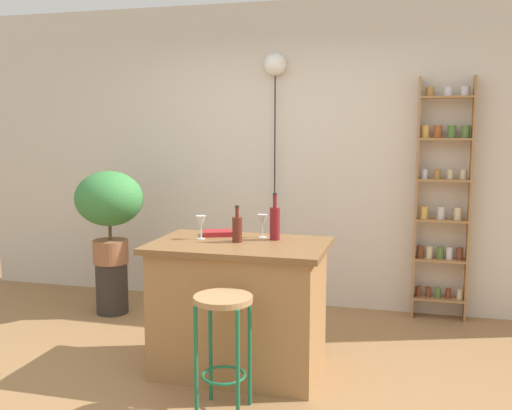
# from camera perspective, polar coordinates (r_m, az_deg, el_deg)

# --- Properties ---
(ground) EXTENTS (12.00, 12.00, 0.00)m
(ground) POSITION_cam_1_polar(r_m,az_deg,el_deg) (3.94, -2.89, -17.45)
(ground) COLOR olive
(back_wall) EXTENTS (6.40, 0.10, 2.80)m
(back_wall) POSITION_cam_1_polar(r_m,az_deg,el_deg) (5.46, 3.27, 4.81)
(back_wall) COLOR beige
(back_wall) RESTS_ON ground
(kitchen_counter) EXTENTS (1.18, 0.76, 0.90)m
(kitchen_counter) POSITION_cam_1_polar(r_m,az_deg,el_deg) (4.04, -1.62, -9.90)
(kitchen_counter) COLOR #9E7042
(kitchen_counter) RESTS_ON ground
(bar_stool) EXTENTS (0.34, 0.34, 0.70)m
(bar_stool) POSITION_cam_1_polar(r_m,az_deg,el_deg) (3.44, -3.22, -11.76)
(bar_stool) COLOR #196642
(bar_stool) RESTS_ON ground
(spice_shelf) EXTENTS (0.46, 0.16, 2.09)m
(spice_shelf) POSITION_cam_1_polar(r_m,az_deg,el_deg) (5.24, 17.80, 0.73)
(spice_shelf) COLOR #9E7042
(spice_shelf) RESTS_ON ground
(plant_stool) EXTENTS (0.28, 0.28, 0.46)m
(plant_stool) POSITION_cam_1_polar(r_m,az_deg,el_deg) (5.45, -13.93, -7.88)
(plant_stool) COLOR #2D2823
(plant_stool) RESTS_ON ground
(potted_plant) EXTENTS (0.61, 0.55, 0.83)m
(potted_plant) POSITION_cam_1_polar(r_m,az_deg,el_deg) (5.30, -14.19, 0.05)
(potted_plant) COLOR #935B3D
(potted_plant) RESTS_ON plant_stool
(bottle_spirits_clear) EXTENTS (0.07, 0.07, 0.32)m
(bottle_spirits_clear) POSITION_cam_1_polar(r_m,az_deg,el_deg) (4.00, 1.85, -1.70)
(bottle_spirits_clear) COLOR maroon
(bottle_spirits_clear) RESTS_ON kitchen_counter
(bottle_soda_blue) EXTENTS (0.07, 0.07, 0.25)m
(bottle_soda_blue) POSITION_cam_1_polar(r_m,az_deg,el_deg) (3.93, -1.85, -2.31)
(bottle_soda_blue) COLOR #5B2319
(bottle_soda_blue) RESTS_ON kitchen_counter
(wine_glass_left) EXTENTS (0.07, 0.07, 0.16)m
(wine_glass_left) POSITION_cam_1_polar(r_m,az_deg,el_deg) (4.09, 0.64, -1.58)
(wine_glass_left) COLOR silver
(wine_glass_left) RESTS_ON kitchen_counter
(wine_glass_center) EXTENTS (0.07, 0.07, 0.16)m
(wine_glass_center) POSITION_cam_1_polar(r_m,az_deg,el_deg) (4.05, -5.42, -1.71)
(wine_glass_center) COLOR silver
(wine_glass_center) RESTS_ON kitchen_counter
(cookbook) EXTENTS (0.25, 0.22, 0.03)m
(cookbook) POSITION_cam_1_polar(r_m,az_deg,el_deg) (4.19, -3.77, -2.76)
(cookbook) COLOR maroon
(cookbook) RESTS_ON kitchen_counter
(pendant_globe_light) EXTENTS (0.20, 0.20, 2.33)m
(pendant_globe_light) POSITION_cam_1_polar(r_m,az_deg,el_deg) (5.40, 1.89, 13.15)
(pendant_globe_light) COLOR black
(pendant_globe_light) RESTS_ON ground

